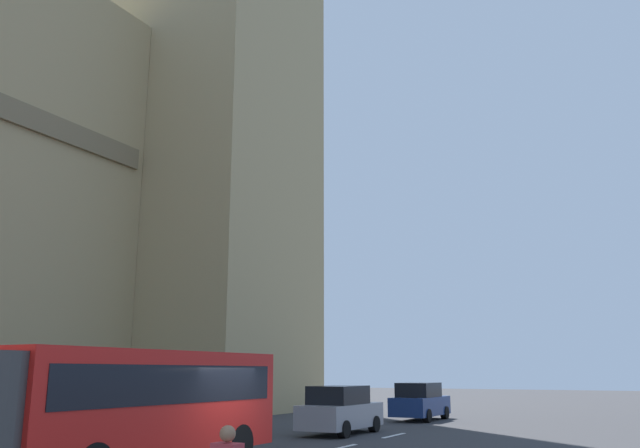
% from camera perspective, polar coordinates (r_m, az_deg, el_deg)
% --- Properties ---
extents(sedan_lead, '(4.40, 1.86, 1.85)m').
position_cam_1_polar(sedan_lead, '(26.63, 1.82, -16.05)').
color(sedan_lead, gray).
rests_on(sedan_lead, ground_plane).
extents(sedan_trailing, '(4.40, 1.86, 1.85)m').
position_cam_1_polar(sedan_trailing, '(34.46, 8.82, -15.18)').
color(sedan_trailing, navy).
rests_on(sedan_trailing, ground_plane).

